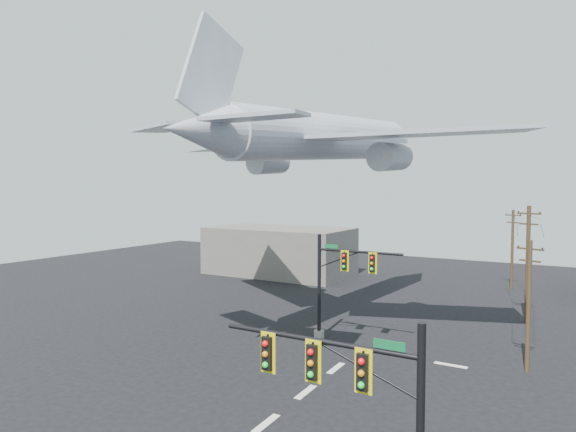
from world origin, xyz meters
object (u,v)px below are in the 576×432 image
Objects in this scene: utility_pole_b at (528,261)px; airliner at (327,138)px; utility_pole_a at (529,303)px; utility_pole_c at (512,248)px; signal_mast_near at (363,417)px; signal_mast_far at (335,285)px.

airliner is (-14.17, -8.81, 10.01)m from utility_pole_b.
utility_pole_c is (-2.99, 26.14, 0.42)m from utility_pole_a.
utility_pole_c reaches higher than signal_mast_near.
signal_mast_far is (-8.92, 17.97, 0.04)m from signal_mast_near.
utility_pole_c is (9.43, 26.34, 0.50)m from signal_mast_far.
utility_pole_a is at bearing -96.56° from airliner.
utility_pole_a is 0.91× the size of utility_pole_c.
utility_pole_c is (0.51, 44.31, 0.53)m from signal_mast_near.
airliner is (-11.92, -22.59, 10.47)m from utility_pole_c.
signal_mast_far is 0.97× the size of utility_pole_a.
airliner is (-14.91, 3.55, 10.89)m from utility_pole_a.
utility_pole_c is at bearing -20.99° from airliner.
utility_pole_a is 0.83× the size of utility_pole_b.
utility_pole_c is at bearing 70.30° from signal_mast_far.
utility_pole_b is (11.68, 12.55, 0.95)m from signal_mast_far.
airliner is (-2.49, 3.75, 10.96)m from signal_mast_far.
utility_pole_a reaches higher than signal_mast_far.
airliner is at bearing 123.61° from signal_mast_far.
utility_pole_a is 12.41m from utility_pole_b.
airliner is at bearing -94.62° from utility_pole_c.
signal_mast_far is at bearing -86.50° from utility_pole_c.
utility_pole_c is at bearing 119.47° from utility_pole_a.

